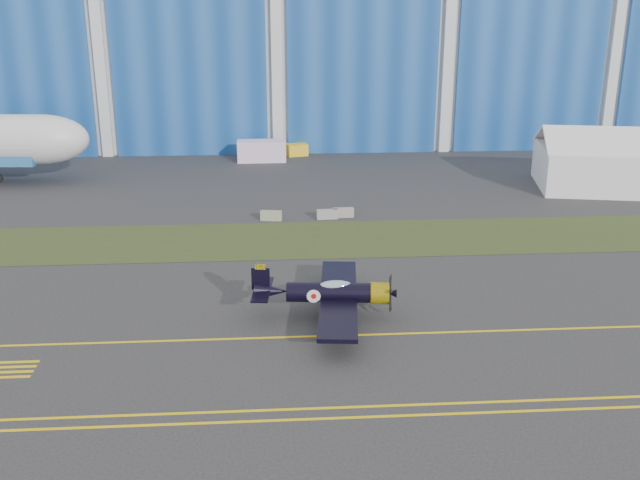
{
  "coord_description": "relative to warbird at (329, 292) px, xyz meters",
  "views": [
    {
      "loc": [
        -1.12,
        -47.76,
        21.15
      ],
      "look_at": [
        2.61,
        6.78,
        2.41
      ],
      "focal_mm": 42.0,
      "sensor_mm": 36.0,
      "label": 1
    }
  ],
  "objects": [
    {
      "name": "grass_median",
      "position": [
        -2.61,
        16.22,
        -1.79
      ],
      "size": [
        260.0,
        10.0,
        0.02
      ],
      "primitive_type": "cube",
      "color": "#475128",
      "rests_on": "ground"
    },
    {
      "name": "warbird",
      "position": [
        0.0,
        0.0,
        0.0
      ],
      "size": [
        11.95,
        13.93,
        3.84
      ],
      "rotation": [
        0.0,
        0.0,
        -0.1
      ],
      "color": "black",
      "rests_on": "ground"
    },
    {
      "name": "edge_line_near",
      "position": [
        -2.61,
        -12.28,
        -1.8
      ],
      "size": [
        80.0,
        0.2,
        0.02
      ],
      "primitive_type": "cube",
      "color": "yellow",
      "rests_on": "ground"
    },
    {
      "name": "tug",
      "position": [
        -0.19,
        50.12,
        -1.05
      ],
      "size": [
        2.95,
        2.27,
        1.52
      ],
      "primitive_type": "cube",
      "rotation": [
        0.0,
        0.0,
        0.27
      ],
      "color": "yellow",
      "rests_on": "ground"
    },
    {
      "name": "hangar",
      "position": [
        -2.61,
        74.0,
        13.15
      ],
      "size": [
        220.0,
        45.7,
        30.0
      ],
      "color": "silver",
      "rests_on": "ground"
    },
    {
      "name": "ground",
      "position": [
        -2.61,
        2.22,
        -1.81
      ],
      "size": [
        260.0,
        260.0,
        0.0
      ],
      "primitive_type": "plane",
      "color": "#353536",
      "rests_on": "ground"
    },
    {
      "name": "edge_line_far",
      "position": [
        -2.61,
        -11.28,
        -1.8
      ],
      "size": [
        80.0,
        0.2,
        0.02
      ],
      "primitive_type": "cube",
      "color": "yellow",
      "rests_on": "ground"
    },
    {
      "name": "barrier_a",
      "position": [
        -3.73,
        22.11,
        -1.36
      ],
      "size": [
        2.07,
        0.9,
        0.9
      ],
      "primitive_type": "cube",
      "rotation": [
        0.0,
        0.0,
        -0.15
      ],
      "color": "#989A82",
      "rests_on": "ground"
    },
    {
      "name": "taxiway_centreline",
      "position": [
        -2.61,
        -2.78,
        -1.8
      ],
      "size": [
        200.0,
        0.2,
        0.02
      ],
      "primitive_type": "cube",
      "color": "yellow",
      "rests_on": "ground"
    },
    {
      "name": "tent",
      "position": [
        32.9,
        31.58,
        1.58
      ],
      "size": [
        16.34,
        13.23,
        6.78
      ],
      "rotation": [
        0.0,
        0.0,
        -0.19
      ],
      "color": "white",
      "rests_on": "ground"
    },
    {
      "name": "barrier_b",
      "position": [
        1.59,
        22.17,
        -1.36
      ],
      "size": [
        2.03,
        0.71,
        0.9
      ],
      "primitive_type": "cube",
      "rotation": [
        0.0,
        0.0,
        0.06
      ],
      "color": "gray",
      "rests_on": "ground"
    },
    {
      "name": "barrier_c",
      "position": [
        3.15,
        22.6,
        -1.36
      ],
      "size": [
        2.03,
        0.71,
        0.9
      ],
      "primitive_type": "cube",
      "rotation": [
        0.0,
        0.0,
        0.06
      ],
      "color": "gray",
      "rests_on": "ground"
    },
    {
      "name": "shipping_container",
      "position": [
        -4.74,
        47.12,
        -0.5
      ],
      "size": [
        6.07,
        2.47,
        2.62
      ],
      "primitive_type": "cube",
      "rotation": [
        0.0,
        0.0,
        0.01
      ],
      "color": "white",
      "rests_on": "ground"
    }
  ]
}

